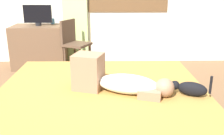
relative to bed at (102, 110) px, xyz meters
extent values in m
plane|color=brown|center=(-0.05, 0.09, -0.23)|extent=(16.00, 16.00, 0.00)
cube|color=#997A56|center=(0.00, 0.00, -0.16)|extent=(2.05, 1.93, 0.14)
cube|color=olive|center=(0.00, 0.00, 0.07)|extent=(1.99, 1.87, 0.32)
ellipsoid|color=silver|center=(0.24, -0.09, 0.32)|extent=(0.61, 0.41, 0.17)
sphere|color=#8C664C|center=(0.56, -0.19, 0.32)|extent=(0.17, 0.17, 0.17)
cube|color=#8C664C|center=(-0.13, 0.02, 0.40)|extent=(0.32, 0.31, 0.34)
cube|color=#8C664C|center=(0.45, -0.16, 0.27)|extent=(0.27, 0.33, 0.08)
ellipsoid|color=black|center=(0.81, -0.18, 0.30)|extent=(0.28, 0.21, 0.13)
sphere|color=black|center=(0.67, -0.11, 0.31)|extent=(0.08, 0.08, 0.08)
cylinder|color=black|center=(0.95, -0.24, 0.36)|extent=(0.03, 0.03, 0.16)
cube|color=brown|center=(-1.14, 2.16, 0.14)|extent=(0.90, 0.56, 0.74)
cylinder|color=black|center=(-1.13, 2.16, 0.54)|extent=(0.10, 0.10, 0.05)
cube|color=black|center=(-1.13, 2.16, 0.71)|extent=(0.48, 0.05, 0.30)
cylinder|color=teal|center=(-0.92, 2.36, 0.56)|extent=(0.07, 0.07, 0.10)
cylinder|color=#4C3828|center=(-0.25, 2.00, -0.01)|extent=(0.04, 0.04, 0.44)
cylinder|color=#4C3828|center=(-0.39, 1.73, -0.01)|extent=(0.04, 0.04, 0.44)
cylinder|color=#4C3828|center=(-0.52, 2.14, -0.01)|extent=(0.04, 0.04, 0.44)
cylinder|color=#4C3828|center=(-0.66, 1.87, -0.01)|extent=(0.04, 0.04, 0.44)
cube|color=#4C3828|center=(-0.46, 1.93, 0.23)|extent=(0.51, 0.51, 0.04)
cube|color=#4C3828|center=(-0.61, 2.01, 0.44)|extent=(0.21, 0.36, 0.38)
camera|label=1|loc=(0.06, -2.31, 1.19)|focal=41.52mm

